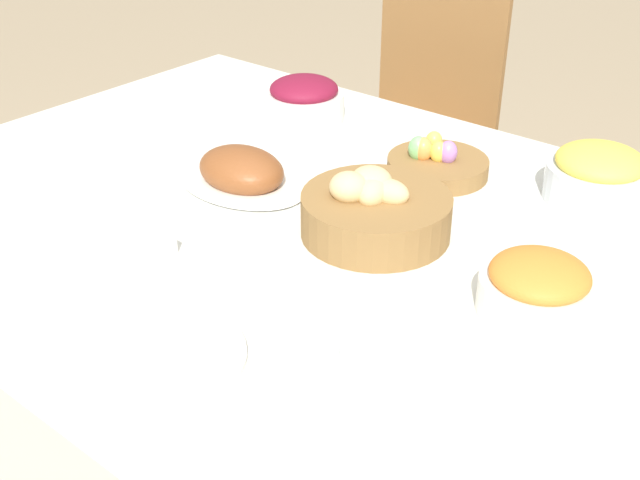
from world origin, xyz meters
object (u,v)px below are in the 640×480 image
(bread_basket, at_px, (375,210))
(pineapple_bowl, at_px, (598,175))
(egg_basket, at_px, (436,163))
(drinking_cup, at_px, (369,363))
(knife, at_px, (235,404))
(ham_platter, at_px, (242,172))
(chair_far_left, at_px, (415,129))
(spoon, at_px, (252,415))
(beet_salad_bowl, at_px, (304,100))
(carrot_bowl, at_px, (536,289))
(fork, at_px, (95,319))
(butter_dish, at_px, (138,242))
(dinner_plate, at_px, (160,357))

(bread_basket, bearing_deg, pineapple_bowl, 56.77)
(egg_basket, distance_m, drinking_cup, 0.66)
(egg_basket, distance_m, knife, 0.76)
(egg_basket, xyz_separation_m, pineapple_bowl, (0.29, 0.10, 0.03))
(pineapple_bowl, bearing_deg, ham_platter, -145.68)
(bread_basket, xyz_separation_m, ham_platter, (-0.31, -0.01, -0.02))
(chair_far_left, height_order, spoon, chair_far_left)
(chair_far_left, bearing_deg, pineapple_bowl, -36.20)
(chair_far_left, distance_m, bread_basket, 1.08)
(bread_basket, bearing_deg, chair_far_left, 118.98)
(beet_salad_bowl, relative_size, drinking_cup, 2.34)
(bread_basket, distance_m, ham_platter, 0.31)
(carrot_bowl, bearing_deg, chair_far_left, 130.82)
(bread_basket, distance_m, fork, 0.50)
(chair_far_left, height_order, drinking_cup, chair_far_left)
(butter_dish, bearing_deg, knife, -23.36)
(egg_basket, bearing_deg, carrot_bowl, -40.69)
(ham_platter, xyz_separation_m, dinner_plate, (0.29, -0.46, -0.02))
(pineapple_bowl, bearing_deg, dinner_plate, -107.29)
(bread_basket, bearing_deg, fork, -109.19)
(bread_basket, height_order, spoon, bread_basket)
(spoon, bearing_deg, fork, -179.78)
(dinner_plate, height_order, knife, dinner_plate)
(chair_far_left, xyz_separation_m, knife, (0.63, -1.39, 0.23))
(fork, xyz_separation_m, drinking_cup, (0.39, 0.14, 0.03))
(beet_salad_bowl, bearing_deg, knife, -54.64)
(beet_salad_bowl, bearing_deg, butter_dish, -74.80)
(beet_salad_bowl, relative_size, spoon, 1.13)
(bread_basket, bearing_deg, knife, -75.05)
(beet_salad_bowl, distance_m, drinking_cup, 0.94)
(spoon, height_order, butter_dish, butter_dish)
(beet_salad_bowl, height_order, butter_dish, beet_salad_bowl)
(carrot_bowl, height_order, fork, carrot_bowl)
(carrot_bowl, height_order, butter_dish, carrot_bowl)
(chair_far_left, distance_m, ham_platter, 0.98)
(ham_platter, height_order, carrot_bowl, carrot_bowl)
(dinner_plate, xyz_separation_m, spoon, (0.17, 0.00, -0.00))
(knife, bearing_deg, egg_basket, 102.81)
(chair_far_left, bearing_deg, beet_salad_bowl, -83.81)
(egg_basket, relative_size, butter_dish, 1.73)
(beet_salad_bowl, bearing_deg, drinking_cup, -44.45)
(fork, distance_m, butter_dish, 0.20)
(egg_basket, distance_m, fork, 0.75)
(carrot_bowl, bearing_deg, beet_salad_bowl, 153.74)
(butter_dish, bearing_deg, pineapple_bowl, 52.33)
(drinking_cup, bearing_deg, pineapple_bowl, 89.05)
(dinner_plate, bearing_deg, chair_far_left, 109.43)
(chair_far_left, bearing_deg, knife, -65.51)
(carrot_bowl, distance_m, dinner_plate, 0.55)
(egg_basket, bearing_deg, butter_dish, -111.66)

